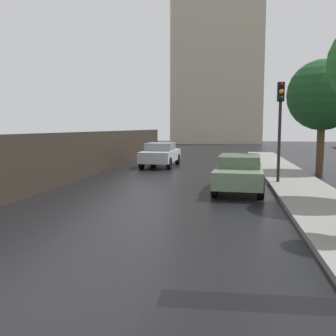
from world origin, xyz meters
The scene contains 6 objects.
ground centered at (0.00, 0.00, 0.00)m, with size 120.00×120.00×0.00m, color black.
car_green_near_kerb centered at (2.78, 10.03, 0.71)m, with size 1.92×4.29×1.31m.
car_silver_far_ahead centered at (-1.65, 17.90, 0.74)m, with size 1.91×4.28×1.41m.
traffic_light centered at (4.37, 11.63, 2.91)m, with size 0.26×0.39×3.96m.
street_tree_mid centered at (6.89, 15.76, 3.89)m, with size 3.46×3.46×5.64m.
distant_tower centered at (-0.22, 53.30, 17.07)m, with size 14.33×11.58×34.15m.
Camera 1 is at (2.42, -3.69, 2.34)m, focal length 39.49 mm.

